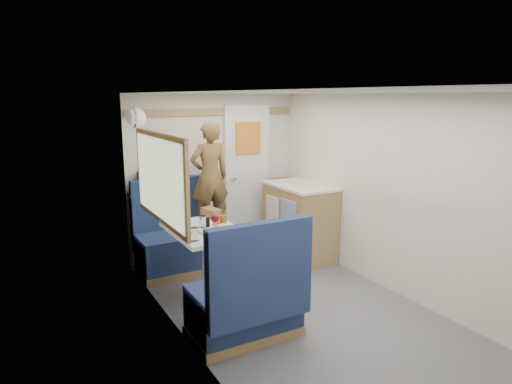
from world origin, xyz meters
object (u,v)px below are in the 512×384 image
person (210,177)px  pepper_grinder (208,222)px  galley_counter (299,221)px  cheese_block (222,226)px  bench_near (247,305)px  wine_glass (215,219)px  tray (218,233)px  dinette_table (206,244)px  tumbler_left (194,234)px  tumbler_right (202,222)px  beer_glass (223,221)px  bench_far (177,245)px  tumbler_mid (186,218)px  bread_loaf (211,213)px  duffel_bag (161,181)px  orange_fruit (216,223)px  dome_light (136,118)px

person → pepper_grinder: 0.86m
galley_counter → cheese_block: galley_counter is taller
bench_near → wine_glass: size_ratio=6.25×
bench_near → pepper_grinder: bench_near is taller
bench_near → tray: size_ratio=2.87×
dinette_table → bench_near: 0.90m
dinette_table → tumbler_left: (-0.23, -0.29, 0.21)m
dinette_table → cheese_block: (0.12, -0.11, 0.19)m
tumbler_left → tumbler_right: 0.42m
dinette_table → beer_glass: beer_glass is taller
bench_far → galley_counter: bench_far is taller
cheese_block → beer_glass: size_ratio=0.90×
dinette_table → tumbler_mid: (-0.10, 0.26, 0.21)m
bench_far → tumbler_left: 1.27m
galley_counter → bench_near: bearing=-136.1°
wine_glass → beer_glass: size_ratio=1.54×
wine_glass → tumbler_mid: wine_glass is taller
tumbler_mid → tumbler_right: bearing=-65.0°
tumbler_left → bread_loaf: (0.45, 0.67, -0.01)m
bench_near → duffel_bag: 2.11m
galley_counter → bread_loaf: 1.29m
person → tumbler_right: bearing=61.7°
bench_near → galley_counter: (1.47, 1.41, 0.17)m
bench_far → tumbler_left: size_ratio=8.88×
bench_far → cheese_block: bench_far is taller
tumbler_mid → bread_loaf: size_ratio=0.51×
wine_glass → tumbler_mid: size_ratio=1.50×
bench_far → tumbler_left: bench_far is taller
person → galley_counter: bearing=168.4°
duffel_bag → tumbler_left: duffel_bag is taller
duffel_bag → dinette_table: bearing=-90.6°
orange_fruit → wine_glass: 0.15m
tumbler_left → beer_glass: size_ratio=1.08×
bench_far → beer_glass: bench_far is taller
person → dome_light: bearing=-5.3°
tumbler_right → beer_glass: (0.19, -0.05, -0.00)m
person → bench_near: bearing=76.9°
dome_light → tumbler_right: size_ratio=1.72×
galley_counter → beer_glass: bearing=-156.9°
tumbler_right → beer_glass: bearing=-15.7°
bench_near → wine_glass: bearing=86.6°
person → wine_glass: size_ratio=7.47×
bench_far → tumbler_right: (-0.00, -0.80, 0.48)m
pepper_grinder → tray: bearing=-91.0°
tumbler_left → tumbler_mid: bearing=76.7°
duffel_bag → person: bearing=-41.1°
dinette_table → dome_light: bearing=114.6°
beer_glass → pepper_grinder: size_ratio=1.15×
cheese_block → duffel_bag: bearing=99.3°
person → pepper_grinder: bearing=65.4°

